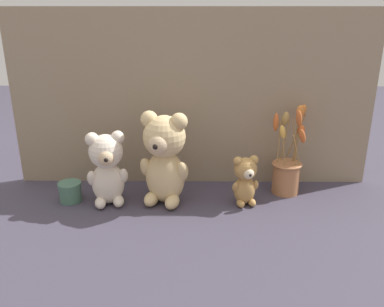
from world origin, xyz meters
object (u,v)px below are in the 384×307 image
(teddy_bear_small, at_px, (245,180))
(decorative_tin_tall, at_px, (71,191))
(teddy_bear_large, at_px, (164,157))
(teddy_bear_medium, at_px, (107,167))
(flower_vase, at_px, (287,168))

(teddy_bear_small, bearing_deg, decorative_tin_tall, 178.09)
(teddy_bear_small, bearing_deg, teddy_bear_large, 177.53)
(teddy_bear_medium, distance_m, flower_vase, 0.60)
(teddy_bear_medium, bearing_deg, flower_vase, 8.48)
(teddy_bear_medium, height_order, decorative_tin_tall, teddy_bear_medium)
(teddy_bear_small, bearing_deg, teddy_bear_medium, 179.91)
(teddy_bear_small, height_order, flower_vase, flower_vase)
(flower_vase, distance_m, decorative_tin_tall, 0.72)
(decorative_tin_tall, bearing_deg, teddy_bear_large, -1.45)
(teddy_bear_medium, xyz_separation_m, teddy_bear_small, (0.44, -0.00, -0.04))
(decorative_tin_tall, bearing_deg, flower_vase, 5.53)
(teddy_bear_large, xyz_separation_m, flower_vase, (0.41, 0.08, -0.07))
(teddy_bear_large, distance_m, flower_vase, 0.42)
(teddy_bear_medium, height_order, flower_vase, flower_vase)
(teddy_bear_large, distance_m, decorative_tin_tall, 0.34)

